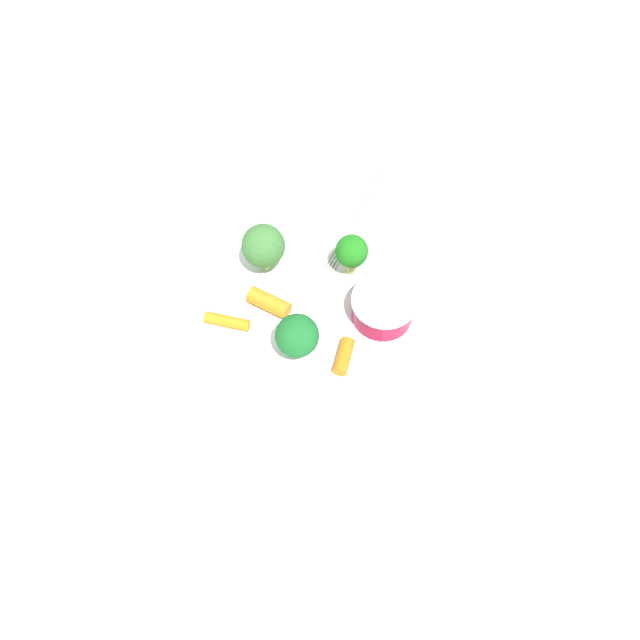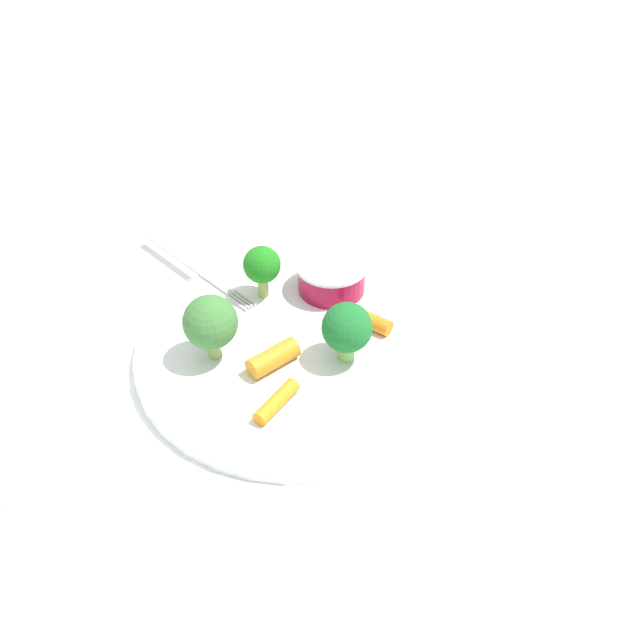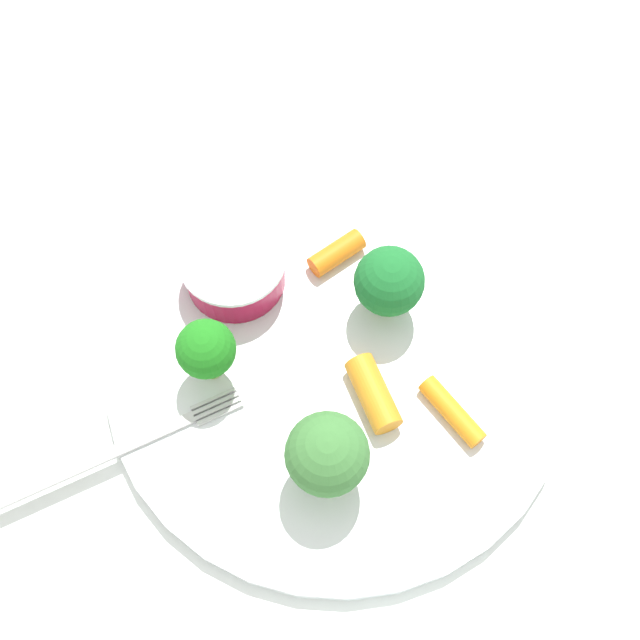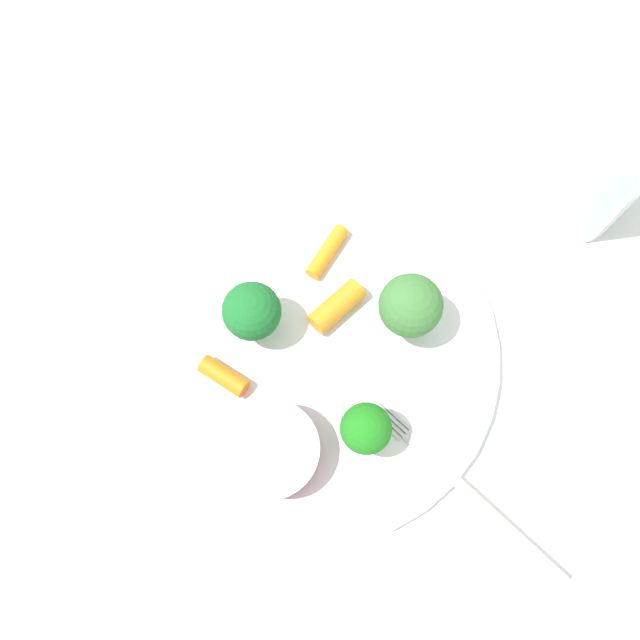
% 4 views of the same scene
% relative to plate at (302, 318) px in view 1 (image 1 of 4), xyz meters
% --- Properties ---
extents(ground_plane, '(2.40, 2.40, 0.00)m').
position_rel_plate_xyz_m(ground_plane, '(0.00, 0.00, -0.01)').
color(ground_plane, white).
extents(plate, '(0.27, 0.27, 0.01)m').
position_rel_plate_xyz_m(plate, '(0.00, 0.00, 0.00)').
color(plate, white).
rests_on(plate, ground_plane).
extents(sauce_cup, '(0.06, 0.06, 0.03)m').
position_rel_plate_xyz_m(sauce_cup, '(0.08, 0.01, 0.02)').
color(sauce_cup, maroon).
rests_on(sauce_cup, plate).
extents(broccoli_floret_0, '(0.04, 0.04, 0.05)m').
position_rel_plate_xyz_m(broccoli_floret_0, '(-0.00, -0.04, 0.04)').
color(broccoli_floret_0, '#87BF5F').
rests_on(broccoli_floret_0, plate).
extents(broccoli_floret_1, '(0.03, 0.03, 0.05)m').
position_rel_plate_xyz_m(broccoli_floret_1, '(0.05, 0.06, 0.04)').
color(broccoli_floret_1, '#97AE5D').
rests_on(broccoli_floret_1, plate).
extents(broccoli_floret_2, '(0.04, 0.04, 0.06)m').
position_rel_plate_xyz_m(broccoli_floret_2, '(-0.04, 0.06, 0.04)').
color(broccoli_floret_2, '#85AC56').
rests_on(broccoli_floret_2, plate).
extents(carrot_stick_0, '(0.02, 0.04, 0.01)m').
position_rel_plate_xyz_m(carrot_stick_0, '(0.04, -0.05, 0.01)').
color(carrot_stick_0, orange).
rests_on(carrot_stick_0, plate).
extents(carrot_stick_1, '(0.05, 0.02, 0.01)m').
position_rel_plate_xyz_m(carrot_stick_1, '(-0.07, -0.02, 0.01)').
color(carrot_stick_1, orange).
rests_on(carrot_stick_1, plate).
extents(carrot_stick_2, '(0.05, 0.03, 0.02)m').
position_rel_plate_xyz_m(carrot_stick_2, '(-0.03, 0.01, 0.01)').
color(carrot_stick_2, orange).
rests_on(carrot_stick_2, plate).
extents(fork, '(0.07, 0.16, 0.00)m').
position_rel_plate_xyz_m(fork, '(0.05, 0.13, 0.01)').
color(fork, silver).
rests_on(fork, plate).
extents(drinking_glass, '(0.08, 0.08, 0.10)m').
position_rel_plate_xyz_m(drinking_glass, '(-0.20, 0.14, 0.04)').
color(drinking_glass, silver).
rests_on(drinking_glass, ground_plane).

